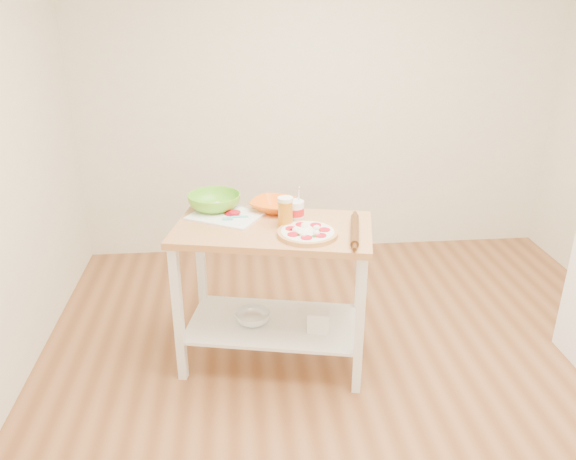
% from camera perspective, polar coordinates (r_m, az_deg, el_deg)
% --- Properties ---
extents(room_shell, '(4.04, 4.54, 2.74)m').
position_cam_1_polar(room_shell, '(2.57, 10.83, 4.93)').
color(room_shell, '#985F38').
rests_on(room_shell, ground).
extents(prep_island, '(1.22, 0.83, 0.90)m').
position_cam_1_polar(prep_island, '(3.30, -1.49, -3.69)').
color(prep_island, tan).
rests_on(prep_island, ground).
extents(pizza, '(0.33, 0.33, 0.05)m').
position_cam_1_polar(pizza, '(3.07, 2.00, -0.26)').
color(pizza, tan).
rests_on(pizza, prep_island).
extents(cutting_board, '(0.50, 0.46, 0.04)m').
position_cam_1_polar(cutting_board, '(3.36, -6.33, 1.53)').
color(cutting_board, white).
rests_on(cutting_board, prep_island).
extents(spatula, '(0.15, 0.05, 0.01)m').
position_cam_1_polar(spatula, '(3.29, -5.47, 1.26)').
color(spatula, '#4CC3C5').
rests_on(spatula, cutting_board).
extents(knife, '(0.27, 0.04, 0.01)m').
position_cam_1_polar(knife, '(3.48, -7.17, 2.44)').
color(knife, silver).
rests_on(knife, cutting_board).
extents(orange_bowl, '(0.37, 0.37, 0.07)m').
position_cam_1_polar(orange_bowl, '(3.42, -1.43, 2.51)').
color(orange_bowl, orange).
rests_on(orange_bowl, prep_island).
extents(green_bowl, '(0.34, 0.34, 0.10)m').
position_cam_1_polar(green_bowl, '(3.45, -7.49, 2.83)').
color(green_bowl, '#65B826').
rests_on(green_bowl, prep_island).
extents(beer_pint, '(0.09, 0.09, 0.17)m').
position_cam_1_polar(beer_pint, '(3.16, -0.27, 1.83)').
color(beer_pint, orange).
rests_on(beer_pint, prep_island).
extents(yogurt_tub, '(0.10, 0.10, 0.22)m').
position_cam_1_polar(yogurt_tub, '(3.25, 0.74, 1.94)').
color(yogurt_tub, white).
rests_on(yogurt_tub, prep_island).
extents(rolling_pin, '(0.13, 0.39, 0.05)m').
position_cam_1_polar(rolling_pin, '(3.10, 6.79, -0.04)').
color(rolling_pin, '#553013').
rests_on(rolling_pin, prep_island).
extents(shelf_glass_bowl, '(0.29, 0.29, 0.07)m').
position_cam_1_polar(shelf_glass_bowl, '(3.48, -3.61, -8.88)').
color(shelf_glass_bowl, silver).
rests_on(shelf_glass_bowl, prep_island).
extents(shelf_bin, '(0.15, 0.15, 0.13)m').
position_cam_1_polar(shelf_bin, '(3.40, 3.13, -9.08)').
color(shelf_bin, white).
rests_on(shelf_bin, prep_island).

